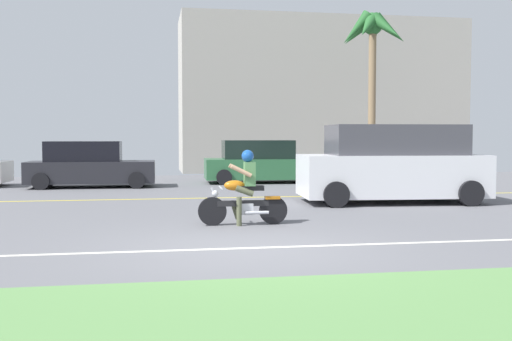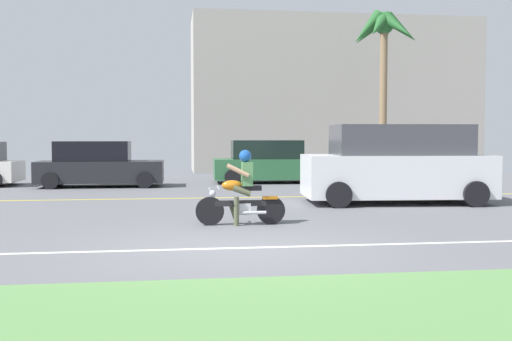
{
  "view_description": "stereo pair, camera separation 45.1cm",
  "coord_description": "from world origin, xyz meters",
  "views": [
    {
      "loc": [
        -1.43,
        -9.06,
        1.71
      ],
      "look_at": [
        0.79,
        3.76,
        0.99
      ],
      "focal_mm": 42.16,
      "sensor_mm": 36.0,
      "label": 1
    },
    {
      "loc": [
        -0.99,
        -9.13,
        1.71
      ],
      "look_at": [
        0.79,
        3.76,
        0.99
      ],
      "focal_mm": 42.16,
      "sensor_mm": 36.0,
      "label": 2
    }
  ],
  "objects": [
    {
      "name": "building_far",
      "position": [
        7.18,
        21.0,
        3.83
      ],
      "size": [
        14.43,
        4.0,
        7.66
      ],
      "primitive_type": "cube",
      "color": "#A8A399",
      "rests_on": "ground"
    },
    {
      "name": "grass_median",
      "position": [
        0.0,
        -4.1,
        0.03
      ],
      "size": [
        56.0,
        3.8,
        0.06
      ],
      "primitive_type": "cube",
      "color": "#5B8C4C",
      "rests_on": "ground"
    },
    {
      "name": "suv_nearby",
      "position": [
        4.77,
        5.77,
        0.98
      ],
      "size": [
        5.0,
        2.52,
        2.03
      ],
      "color": "silver",
      "rests_on": "ground"
    },
    {
      "name": "parked_car_1",
      "position": [
        -3.55,
        12.07,
        0.73
      ],
      "size": [
        4.27,
        1.85,
        1.57
      ],
      "color": "#232328",
      "rests_on": "ground"
    },
    {
      "name": "parked_car_2",
      "position": [
        2.66,
        13.11,
        0.74
      ],
      "size": [
        4.54,
        2.16,
        1.6
      ],
      "color": "#2D663D",
      "rests_on": "ground"
    },
    {
      "name": "palm_tree_0",
      "position": [
        7.89,
        15.65,
        5.88
      ],
      "size": [
        3.06,
        3.06,
        7.1
      ],
      "color": "#846B4C",
      "rests_on": "ground"
    },
    {
      "name": "ground",
      "position": [
        0.0,
        3.0,
        -0.02
      ],
      "size": [
        56.0,
        30.0,
        0.04
      ],
      "primitive_type": "cube",
      "color": "slate"
    },
    {
      "name": "lane_line_near",
      "position": [
        0.0,
        -0.01,
        0.0
      ],
      "size": [
        50.4,
        0.12,
        0.01
      ],
      "primitive_type": "cube",
      "color": "silver",
      "rests_on": "ground"
    },
    {
      "name": "lane_line_far",
      "position": [
        0.0,
        7.7,
        0.0
      ],
      "size": [
        50.4,
        0.12,
        0.01
      ],
      "primitive_type": "cube",
      "color": "yellow",
      "rests_on": "ground"
    },
    {
      "name": "motorcyclist",
      "position": [
        0.32,
        2.44,
        0.62
      ],
      "size": [
        1.75,
        0.57,
        1.47
      ],
      "color": "black",
      "rests_on": "ground"
    }
  ]
}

